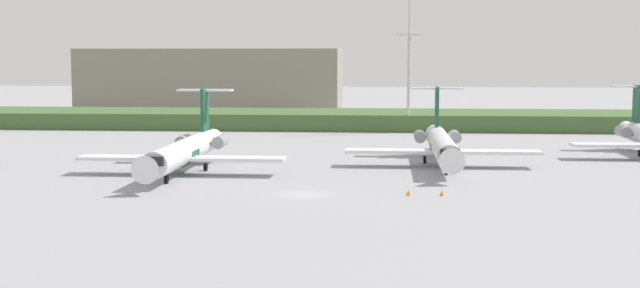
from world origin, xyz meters
TOP-DOWN VIEW (x-y plane):
  - ground_plane at (0.00, 30.00)m, footprint 500.00×500.00m
  - grass_berm at (0.00, 74.89)m, footprint 320.00×20.00m
  - regional_jet_second at (-14.84, 13.80)m, footprint 22.81×31.00m
  - regional_jet_third at (14.15, 22.53)m, footprint 22.81×31.00m
  - antenna_mast at (11.32, 65.22)m, footprint 4.40×0.50m
  - distant_hangar at (-31.45, 108.02)m, footprint 57.44×20.64m
  - safety_cone_front_marker at (9.65, 0.44)m, footprint 0.44×0.44m
  - safety_cone_mid_marker at (12.75, 0.57)m, footprint 0.44×0.44m

SIDE VIEW (x-z plane):
  - ground_plane at x=0.00m, z-range 0.00..0.00m
  - safety_cone_front_marker at x=9.65m, z-range 0.00..0.55m
  - safety_cone_mid_marker at x=12.75m, z-range 0.00..0.55m
  - grass_berm at x=0.00m, z-range 0.00..2.92m
  - regional_jet_second at x=-14.84m, z-range -1.96..7.04m
  - regional_jet_third at x=14.15m, z-range -1.96..7.04m
  - distant_hangar at x=-31.45m, z-range 0.00..14.61m
  - antenna_mast at x=11.32m, z-range -2.20..23.22m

